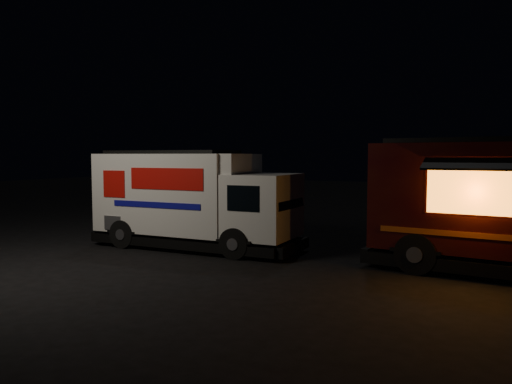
{
  "coord_description": "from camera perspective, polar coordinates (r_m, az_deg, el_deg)",
  "views": [
    {
      "loc": [
        7.33,
        -10.6,
        2.67
      ],
      "look_at": [
        1.02,
        2.0,
        1.64
      ],
      "focal_mm": 35.0,
      "sensor_mm": 36.0,
      "label": 1
    }
  ],
  "objects": [
    {
      "name": "ground",
      "position": [
        13.16,
        -7.96,
        -7.58
      ],
      "size": [
        80.0,
        80.0,
        0.0
      ],
      "primitive_type": "plane",
      "color": "black",
      "rests_on": "ground"
    },
    {
      "name": "white_truck",
      "position": [
        14.5,
        -6.87,
        -0.84
      ],
      "size": [
        6.27,
        2.23,
        2.82
      ],
      "primitive_type": null,
      "rotation": [
        0.0,
        0.0,
        0.02
      ],
      "color": "silver",
      "rests_on": "ground"
    }
  ]
}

